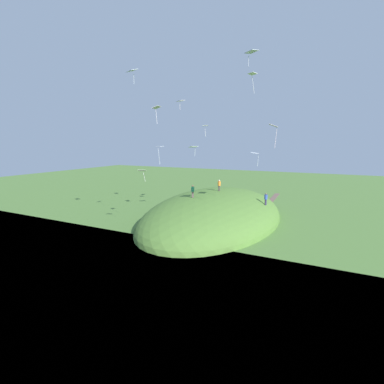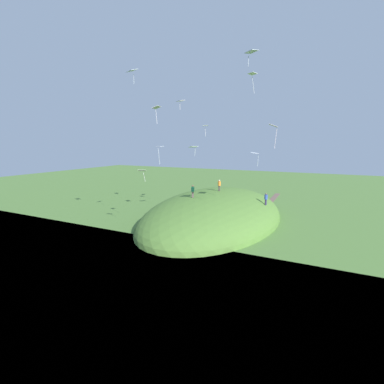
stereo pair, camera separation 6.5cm
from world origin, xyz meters
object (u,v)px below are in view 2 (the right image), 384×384
object	(u,v)px
kite_1	(142,171)
kite_9	(274,127)
kite_8	(205,126)
kite_2	(255,153)
person_on_hilltop	(219,184)
kite_10	(159,148)
kite_5	(252,75)
mooring_post	(193,241)
kite_7	(181,101)
person_walking_path	(193,190)
kite_0	(251,52)
kite_4	(132,71)
kite_3	(156,108)
kite_6	(193,147)
person_watching_kites	(266,198)

from	to	relation	value
kite_1	kite_9	size ratio (longest dim) A/B	0.65
kite_8	kite_2	bearing A→B (deg)	-127.25
person_on_hilltop	kite_9	bearing A→B (deg)	136.83
kite_9	kite_10	size ratio (longest dim) A/B	1.08
kite_5	mooring_post	bearing A→B (deg)	145.19
kite_1	kite_9	bearing A→B (deg)	-87.67
kite_7	person_walking_path	bearing A→B (deg)	-116.76
kite_2	kite_0	bearing A→B (deg)	-176.13
kite_0	kite_4	size ratio (longest dim) A/B	1.02
kite_3	kite_6	size ratio (longest dim) A/B	1.38
person_on_hilltop	kite_8	bearing A→B (deg)	5.08
mooring_post	kite_2	bearing A→B (deg)	-45.26
person_on_hilltop	kite_3	size ratio (longest dim) A/B	0.85
kite_7	person_on_hilltop	bearing A→B (deg)	-48.60
kite_9	mooring_post	xyz separation A→B (m)	(-0.82, 7.40, -11.36)
kite_2	kite_6	world-z (taller)	kite_6
kite_2	mooring_post	size ratio (longest dim) A/B	1.23
kite_3	kite_6	bearing A→B (deg)	-6.15
kite_6	kite_8	size ratio (longest dim) A/B	0.88
kite_1	kite_5	world-z (taller)	kite_5
person_on_hilltop	kite_0	world-z (taller)	kite_0
person_on_hilltop	kite_3	bearing A→B (deg)	78.71
person_watching_kites	kite_3	size ratio (longest dim) A/B	0.88
person_on_hilltop	kite_4	xyz separation A→B (m)	(-12.91, 4.45, 12.50)
kite_3	mooring_post	distance (m)	14.45
kite_4	kite_7	size ratio (longest dim) A/B	0.94
kite_8	kite_3	bearing A→B (deg)	173.46
kite_5	kite_10	bearing A→B (deg)	119.19
kite_1	kite_5	size ratio (longest dim) A/B	0.68
kite_2	kite_5	world-z (taller)	kite_5
person_on_hilltop	kite_6	size ratio (longest dim) A/B	1.18
kite_4	kite_7	bearing A→B (deg)	-2.08
person_walking_path	kite_0	distance (m)	17.02
mooring_post	kite_4	bearing A→B (deg)	105.38
person_walking_path	kite_8	size ratio (longest dim) A/B	1.05
person_walking_path	kite_5	distance (m)	14.86
kite_0	kite_5	size ratio (longest dim) A/B	0.66
kite_4	kite_5	distance (m)	12.43
kite_4	kite_5	size ratio (longest dim) A/B	0.65
kite_6	kite_8	distance (m)	4.16
person_on_hilltop	kite_3	world-z (taller)	kite_3
kite_0	kite_10	xyz separation A→B (m)	(0.45, 9.81, -8.21)
kite_5	kite_6	size ratio (longest dim) A/B	1.50
kite_5	kite_1	bearing A→B (deg)	118.35
kite_4	kite_10	xyz separation A→B (m)	(2.65, -1.24, -7.38)
person_watching_kites	kite_6	world-z (taller)	kite_6
person_watching_kites	kite_2	size ratio (longest dim) A/B	1.09
person_on_hilltop	kite_2	bearing A→B (deg)	141.50
person_watching_kites	person_walking_path	bearing A→B (deg)	-19.72
person_walking_path	kite_8	distance (m)	9.55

